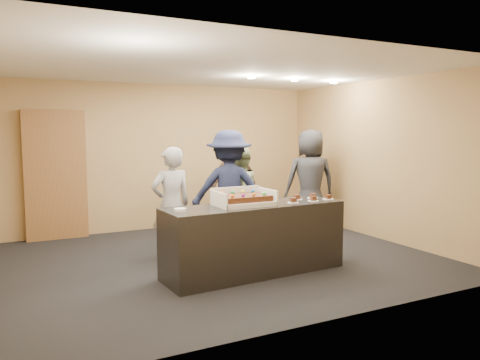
{
  "coord_description": "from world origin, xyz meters",
  "views": [
    {
      "loc": [
        -2.7,
        -6.02,
        1.84
      ],
      "look_at": [
        0.35,
        0.0,
        1.13
      ],
      "focal_mm": 35.0,
      "sensor_mm": 36.0,
      "label": 1
    }
  ],
  "objects": [
    {
      "name": "room",
      "position": [
        0.0,
        0.0,
        1.35
      ],
      "size": [
        6.04,
        6.0,
        2.7
      ],
      "color": "black",
      "rests_on": "ground"
    },
    {
      "name": "serving_counter",
      "position": [
        0.15,
        -0.82,
        0.45
      ],
      "size": [
        2.44,
        0.84,
        0.9
      ],
      "primitive_type": "cube",
      "rotation": [
        0.0,
        0.0,
        0.06
      ],
      "color": "black",
      "rests_on": "floor"
    },
    {
      "name": "storage_cabinet",
      "position": [
        -1.93,
        2.41,
        1.1
      ],
      "size": [
        1.0,
        0.15,
        2.19
      ],
      "primitive_type": "cube",
      "color": "brown",
      "rests_on": "floor"
    },
    {
      "name": "cake_box",
      "position": [
        -0.01,
        -0.79,
        0.95
      ],
      "size": [
        0.72,
        0.5,
        0.21
      ],
      "color": "white",
      "rests_on": "serving_counter"
    },
    {
      "name": "sheet_cake",
      "position": [
        -0.01,
        -0.82,
        1.0
      ],
      "size": [
        0.61,
        0.42,
        0.12
      ],
      "color": "#3C1A0D",
      "rests_on": "cake_box"
    },
    {
      "name": "plate_stack",
      "position": [
        -0.89,
        -0.88,
        0.92
      ],
      "size": [
        0.14,
        0.14,
        0.04
      ],
      "primitive_type": "cylinder",
      "color": "white",
      "rests_on": "serving_counter"
    },
    {
      "name": "slice_a",
      "position": [
        0.66,
        -0.93,
        0.92
      ],
      "size": [
        0.15,
        0.15,
        0.07
      ],
      "color": "white",
      "rests_on": "serving_counter"
    },
    {
      "name": "slice_b",
      "position": [
        0.86,
        -0.71,
        0.92
      ],
      "size": [
        0.15,
        0.15,
        0.07
      ],
      "color": "white",
      "rests_on": "serving_counter"
    },
    {
      "name": "slice_c",
      "position": [
        0.98,
        -0.93,
        0.92
      ],
      "size": [
        0.15,
        0.15,
        0.07
      ],
      "color": "white",
      "rests_on": "serving_counter"
    },
    {
      "name": "slice_d",
      "position": [
        1.13,
        -0.7,
        0.92
      ],
      "size": [
        0.15,
        0.15,
        0.07
      ],
      "color": "white",
      "rests_on": "serving_counter"
    },
    {
      "name": "slice_e",
      "position": [
        1.26,
        -0.88,
        0.92
      ],
      "size": [
        0.15,
        0.15,
        0.07
      ],
      "color": "white",
      "rests_on": "serving_counter"
    },
    {
      "name": "person_server_grey",
      "position": [
        -0.64,
        0.19,
        0.81
      ],
      "size": [
        0.63,
        0.45,
        1.62
      ],
      "primitive_type": "imported",
      "rotation": [
        0.0,
        0.0,
        3.25
      ],
      "color": "#949499",
      "rests_on": "floor"
    },
    {
      "name": "person_sage_man",
      "position": [
        0.78,
        0.88,
        0.79
      ],
      "size": [
        0.98,
        0.93,
        1.59
      ],
      "primitive_type": "imported",
      "rotation": [
        0.0,
        0.0,
        3.73
      ],
      "color": "#8CA073",
      "rests_on": "floor"
    },
    {
      "name": "person_navy_man",
      "position": [
        0.4,
        0.48,
        0.93
      ],
      "size": [
        1.37,
        1.09,
        1.85
      ],
      "primitive_type": "imported",
      "rotation": [
        0.0,
        0.0,
        2.76
      ],
      "color": "#181D38",
      "rests_on": "floor"
    },
    {
      "name": "person_brown_extra",
      "position": [
        0.86,
        1.25,
        0.87
      ],
      "size": [
        1.1,
        0.72,
        1.75
      ],
      "primitive_type": "imported",
      "rotation": [
        0.0,
        0.0,
        3.45
      ],
      "color": "brown",
      "rests_on": "floor"
    },
    {
      "name": "person_dark_suit",
      "position": [
        2.25,
        0.94,
        0.94
      ],
      "size": [
        1.06,
        0.85,
        1.87
      ],
      "primitive_type": "imported",
      "rotation": [
        0.0,
        0.0,
        2.82
      ],
      "color": "#27282C",
      "rests_on": "floor"
    },
    {
      "name": "ceiling_spotlights",
      "position": [
        1.6,
        0.5,
        2.67
      ],
      "size": [
        1.72,
        0.12,
        0.03
      ],
      "color": "#FFEAC6",
      "rests_on": "ceiling"
    }
  ]
}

